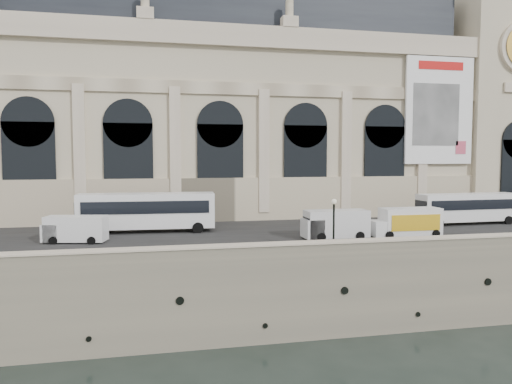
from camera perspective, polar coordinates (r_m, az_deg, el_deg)
ground at (r=38.35m, az=7.12°, el=-16.47°), size 260.00×260.00×0.00m
quay at (r=70.64m, az=-2.37°, el=-4.37°), size 160.00×70.00×6.00m
street at (r=49.87m, az=1.81°, el=-4.44°), size 160.00×24.00×0.06m
parapet at (r=37.10m, az=6.91°, el=-6.54°), size 160.00×1.40×1.21m
museum at (r=65.25m, az=-7.02°, el=9.62°), size 69.00×18.70×29.10m
clock_pavilion at (r=77.66m, az=24.68°, el=11.14°), size 13.00×14.72×36.70m
bus_left at (r=49.68m, az=-12.38°, el=-2.10°), size 13.18×3.62×3.84m
bus_right at (r=58.91m, az=23.02°, el=-1.62°), size 11.54×2.96×3.38m
van_b at (r=45.72m, az=-20.25°, el=-4.01°), size 5.53×3.01×2.33m
van_c at (r=45.33m, az=8.74°, el=-3.69°), size 5.87×2.46×2.61m
box_truck at (r=48.27m, az=16.81°, el=-3.33°), size 6.63×2.44×2.66m
lamp_right at (r=38.99m, az=8.87°, el=-3.86°), size 0.43×0.43×4.19m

